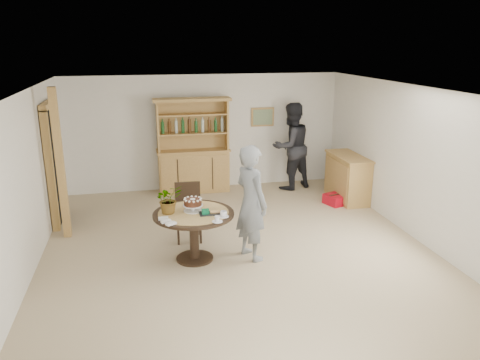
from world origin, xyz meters
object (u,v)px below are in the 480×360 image
object	(u,v)px
teen_boy	(251,203)
adult_person	(291,146)
red_suitcase	(340,198)
hutch	(193,161)
dining_chair	(188,208)
sideboard	(347,177)
dining_table	(194,222)

from	to	relation	value
teen_boy	adult_person	distance (m)	3.63
teen_boy	red_suitcase	distance (m)	3.19
hutch	dining_chair	world-z (taller)	hutch
red_suitcase	sideboard	bearing A→B (deg)	22.66
dining_table	teen_boy	distance (m)	0.90
dining_table	teen_boy	world-z (taller)	teen_boy
hutch	teen_boy	distance (m)	3.50
sideboard	dining_chair	xyz separation A→B (m)	(-3.44, -1.30, 0.06)
hutch	adult_person	distance (m)	2.16
dining_chair	red_suitcase	xyz separation A→B (m)	(3.20, 1.08, -0.43)
sideboard	dining_table	world-z (taller)	sideboard
adult_person	sideboard	bearing A→B (deg)	112.20
sideboard	teen_boy	xyz separation A→B (m)	(-2.59, -2.23, 0.41)
dining_chair	red_suitcase	size ratio (longest dim) A/B	1.36
dining_chair	adult_person	world-z (taller)	adult_person
teen_boy	adult_person	bearing A→B (deg)	-50.20
hutch	sideboard	world-z (taller)	hutch
sideboard	dining_chair	size ratio (longest dim) A/B	1.33
dining_chair	sideboard	bearing A→B (deg)	24.62
dining_table	sideboard	bearing A→B (deg)	31.70
hutch	dining_chair	size ratio (longest dim) A/B	2.16
hutch	adult_person	world-z (taller)	hutch
dining_table	teen_boy	size ratio (longest dim) A/B	0.68
hutch	sideboard	size ratio (longest dim) A/B	1.62
dining_chair	dining_table	bearing A→B (deg)	-86.42
teen_boy	red_suitcase	world-z (taller)	teen_boy
hutch	dining_chair	xyz separation A→B (m)	(-0.40, -2.54, -0.15)
sideboard	dining_table	xyz separation A→B (m)	(-3.44, -2.13, 0.13)
adult_person	red_suitcase	bearing A→B (deg)	98.79
dining_chair	red_suitcase	world-z (taller)	dining_chair
sideboard	hutch	bearing A→B (deg)	157.79
sideboard	adult_person	distance (m)	1.43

